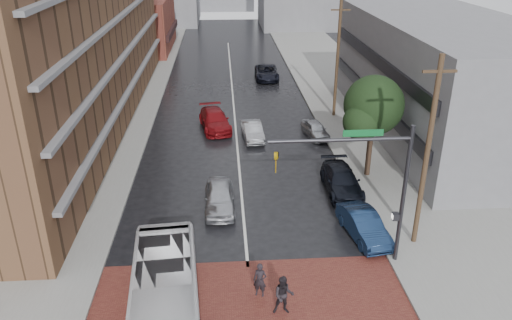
{
  "coord_description": "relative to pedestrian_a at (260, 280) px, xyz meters",
  "views": [
    {
      "loc": [
        -0.98,
        -17.46,
        14.84
      ],
      "look_at": [
        0.73,
        7.44,
        3.5
      ],
      "focal_mm": 35.0,
      "sensor_mm": 36.0,
      "label": 1
    }
  ],
  "objects": [
    {
      "name": "ground",
      "position": [
        -0.43,
        -0.41,
        -0.83
      ],
      "size": [
        160.0,
        160.0,
        0.0
      ],
      "primitive_type": "plane",
      "color": "black",
      "rests_on": "ground"
    },
    {
      "name": "crosswalk",
      "position": [
        -0.43,
        0.09,
        -0.82
      ],
      "size": [
        14.0,
        5.0,
        0.02
      ],
      "primitive_type": "cube",
      "color": "brown",
      "rests_on": "ground"
    },
    {
      "name": "sidewalk_west",
      "position": [
        -11.93,
        24.59,
        -0.75
      ],
      "size": [
        9.0,
        90.0,
        0.15
      ],
      "primitive_type": "cube",
      "color": "gray",
      "rests_on": "ground"
    },
    {
      "name": "sidewalk_east",
      "position": [
        11.07,
        24.59,
        -0.75
      ],
      "size": [
        9.0,
        90.0,
        0.15
      ],
      "primitive_type": "cube",
      "color": "gray",
      "rests_on": "ground"
    },
    {
      "name": "storefront_west",
      "position": [
        -12.43,
        53.59,
        2.67
      ],
      "size": [
        8.0,
        16.0,
        7.0
      ],
      "primitive_type": "cube",
      "color": "brown",
      "rests_on": "ground"
    },
    {
      "name": "building_east",
      "position": [
        16.07,
        19.59,
        3.67
      ],
      "size": [
        11.0,
        26.0,
        9.0
      ],
      "primitive_type": "cube",
      "color": "slate",
      "rests_on": "ground"
    },
    {
      "name": "street_tree",
      "position": [
        8.09,
        11.62,
        3.9
      ],
      "size": [
        4.2,
        4.1,
        6.9
      ],
      "color": "#332319",
      "rests_on": "ground"
    },
    {
      "name": "signal_mast",
      "position": [
        5.42,
        2.09,
        3.9
      ],
      "size": [
        6.5,
        0.3,
        7.2
      ],
      "color": "#2D2D33",
      "rests_on": "ground"
    },
    {
      "name": "utility_pole_near",
      "position": [
        8.37,
        3.59,
        4.31
      ],
      "size": [
        1.6,
        0.26,
        10.0
      ],
      "color": "#473321",
      "rests_on": "ground"
    },
    {
      "name": "utility_pole_far",
      "position": [
        8.37,
        23.59,
        4.31
      ],
      "size": [
        1.6,
        0.26,
        10.0
      ],
      "color": "#473321",
      "rests_on": "ground"
    },
    {
      "name": "pedestrian_a",
      "position": [
        0.0,
        0.0,
        0.0
      ],
      "size": [
        0.7,
        0.57,
        1.66
      ],
      "primitive_type": "imported",
      "rotation": [
        0.0,
        0.0,
        -0.32
      ],
      "color": "black",
      "rests_on": "ground"
    },
    {
      "name": "pedestrian_b",
      "position": [
        0.92,
        -1.19,
        0.09
      ],
      "size": [
        0.93,
        0.75,
        1.83
      ],
      "primitive_type": "imported",
      "rotation": [
        0.0,
        0.0,
        -0.07
      ],
      "color": "black",
      "rests_on": "ground"
    },
    {
      "name": "car_travel_a",
      "position": [
        -1.78,
        7.92,
        -0.08
      ],
      "size": [
        1.8,
        4.4,
        1.49
      ],
      "primitive_type": "imported",
      "rotation": [
        0.0,
        0.0,
        0.01
      ],
      "color": "#B5B7BE",
      "rests_on": "ground"
    },
    {
      "name": "car_travel_b",
      "position": [
        0.84,
        18.79,
        -0.16
      ],
      "size": [
        1.77,
        4.19,
        1.34
      ],
      "primitive_type": "imported",
      "rotation": [
        0.0,
        0.0,
        0.09
      ],
      "color": "#B1B3B9",
      "rests_on": "ground"
    },
    {
      "name": "car_travel_c",
      "position": [
        -2.14,
        21.21,
        -0.05
      ],
      "size": [
        3.04,
        5.64,
        1.55
      ],
      "primitive_type": "imported",
      "rotation": [
        0.0,
        0.0,
        0.17
      ],
      "color": "maroon",
      "rests_on": "ground"
    },
    {
      "name": "suv_travel",
      "position": [
        3.53,
        36.55,
        -0.08
      ],
      "size": [
        2.6,
        5.47,
        1.51
      ],
      "primitive_type": "imported",
      "rotation": [
        0.0,
        0.0,
        -0.02
      ],
      "color": "black",
      "rests_on": "ground"
    },
    {
      "name": "car_parked_near",
      "position": [
        5.87,
        4.38,
        -0.12
      ],
      "size": [
        2.24,
        4.51,
        1.42
      ],
      "primitive_type": "imported",
      "rotation": [
        0.0,
        0.0,
        0.18
      ],
      "color": "#142646",
      "rests_on": "ground"
    },
    {
      "name": "car_parked_mid",
      "position": [
        5.87,
        9.61,
        -0.1
      ],
      "size": [
        2.08,
        5.06,
        1.47
      ],
      "primitive_type": "imported",
      "rotation": [
        0.0,
        0.0,
        0.0
      ],
      "color": "black",
      "rests_on": "ground"
    },
    {
      "name": "car_parked_far",
      "position": [
        5.87,
        18.89,
        -0.2
      ],
      "size": [
        2.12,
        3.87,
        1.25
      ],
      "primitive_type": "imported",
      "rotation": [
        0.0,
        0.0,
        0.18
      ],
      "color": "#ADB0B5",
      "rests_on": "ground"
    }
  ]
}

